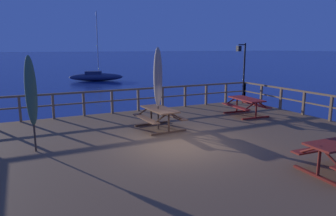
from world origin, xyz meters
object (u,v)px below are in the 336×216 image
at_px(picnic_table_back_right, 160,114).
at_px(lamp_post_hooked, 242,64).
at_px(patio_umbrella_short_front, 158,78).
at_px(sailboat_distant, 96,77).
at_px(picnic_table_mid_right, 246,103).
at_px(patio_umbrella_tall_back_right, 31,91).

relative_size(picnic_table_back_right, lamp_post_hooked, 0.58).
distance_m(patio_umbrella_short_front, lamp_post_hooked, 6.77).
relative_size(patio_umbrella_short_front, sailboat_distant, 0.39).
xyz_separation_m(picnic_table_back_right, sailboat_distant, (3.32, 25.03, -0.83)).
height_order(picnic_table_mid_right, lamp_post_hooked, lamp_post_hooked).
xyz_separation_m(patio_umbrella_short_front, sailboat_distant, (3.39, 25.06, -2.18)).
relative_size(picnic_table_mid_right, sailboat_distant, 0.24).
distance_m(picnic_table_mid_right, patio_umbrella_tall_back_right, 8.87).
xyz_separation_m(picnic_table_back_right, patio_umbrella_tall_back_right, (-4.30, -0.77, 1.21)).
distance_m(picnic_table_back_right, lamp_post_hooked, 6.87).
height_order(picnic_table_mid_right, sailboat_distant, sailboat_distant).
relative_size(patio_umbrella_tall_back_right, lamp_post_hooked, 0.87).
height_order(picnic_table_back_right, patio_umbrella_tall_back_right, patio_umbrella_tall_back_right).
relative_size(patio_umbrella_short_front, patio_umbrella_tall_back_right, 1.08).
distance_m(picnic_table_mid_right, lamp_post_hooked, 3.32).
xyz_separation_m(patio_umbrella_tall_back_right, lamp_post_hooked, (10.36, 3.61, 0.35)).
bearing_deg(patio_umbrella_tall_back_right, picnic_table_back_right, 10.19).
bearing_deg(lamp_post_hooked, patio_umbrella_tall_back_right, -160.79).
bearing_deg(lamp_post_hooked, sailboat_distant, 97.04).
height_order(picnic_table_mid_right, patio_umbrella_short_front, patio_umbrella_short_front).
xyz_separation_m(picnic_table_mid_right, lamp_post_hooked, (1.65, 2.43, 1.56)).
relative_size(picnic_table_mid_right, lamp_post_hooked, 0.57).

